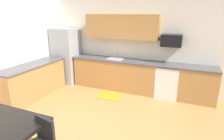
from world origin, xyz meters
TOP-DOWN VIEW (x-y plane):
  - ground_plane at (0.00, 0.00)m, footprint 12.00×12.00m
  - wall_back at (0.00, 2.65)m, footprint 5.80×0.10m
  - cabinet_run_back at (-0.45, 2.30)m, footprint 2.59×0.60m
  - cabinet_run_back_right at (1.92, 2.30)m, footprint 0.96×0.60m
  - cabinet_run_left at (-2.30, 0.80)m, footprint 0.60×2.00m
  - countertop_back at (0.00, 2.30)m, footprint 4.80×0.64m
  - countertop_left at (-2.30, 0.80)m, footprint 0.64×2.00m
  - upper_cabinets_back at (-0.30, 2.43)m, footprint 2.20×0.34m
  - refrigerator at (-2.18, 2.22)m, footprint 0.76×0.70m
  - oven_range at (1.14, 2.30)m, footprint 0.60×0.60m
  - microwave at (1.14, 2.40)m, footprint 0.54×0.36m
  - sink_basin at (-0.43, 2.30)m, footprint 0.48×0.40m
  - sink_faucet at (-0.43, 2.48)m, footprint 0.02×0.02m
  - floor_mat at (-0.35, 1.65)m, footprint 0.70×0.50m

SIDE VIEW (x-z plane):
  - ground_plane at x=0.00m, z-range 0.00..0.00m
  - floor_mat at x=-0.35m, z-range 0.00..0.01m
  - cabinet_run_back at x=-0.45m, z-range 0.00..0.90m
  - cabinet_run_back_right at x=1.92m, z-range 0.00..0.90m
  - cabinet_run_left at x=-2.30m, z-range 0.00..0.90m
  - oven_range at x=1.14m, z-range 0.00..0.91m
  - sink_basin at x=-0.43m, z-range 0.81..0.95m
  - refrigerator at x=-2.18m, z-range 0.00..1.81m
  - countertop_back at x=0.00m, z-range 0.90..0.94m
  - countertop_left at x=-2.30m, z-range 0.90..0.94m
  - sink_faucet at x=-0.43m, z-range 0.92..1.16m
  - wall_back at x=0.00m, z-range 0.00..2.70m
  - microwave at x=1.14m, z-range 1.41..1.73m
  - upper_cabinets_back at x=-0.30m, z-range 1.55..2.25m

